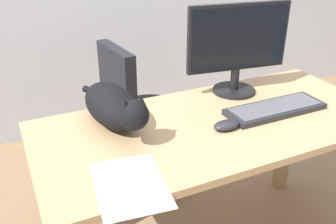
{
  "coord_description": "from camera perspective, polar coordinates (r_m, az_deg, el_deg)",
  "views": [
    {
      "loc": [
        -0.75,
        -1.13,
        1.45
      ],
      "look_at": [
        -0.19,
        0.05,
        0.79
      ],
      "focal_mm": 40.16,
      "sensor_mm": 36.0,
      "label": 1
    }
  ],
  "objects": [
    {
      "name": "desk",
      "position": [
        1.59,
        7.13,
        -4.91
      ],
      "size": [
        1.46,
        0.66,
        0.73
      ],
      "color": "tan",
      "rests_on": "ground_plane"
    },
    {
      "name": "monitor",
      "position": [
        1.74,
        10.54,
        9.87
      ],
      "size": [
        0.48,
        0.2,
        0.42
      ],
      "color": "black",
      "rests_on": "desk"
    },
    {
      "name": "paper_sheet",
      "position": [
        1.18,
        -5.76,
        -10.91
      ],
      "size": [
        0.25,
        0.32,
        0.0
      ],
      "primitive_type": "cube",
      "rotation": [
        0.0,
        0.0,
        -0.13
      ],
      "color": "white",
      "rests_on": "desk"
    },
    {
      "name": "computer_mouse",
      "position": [
        1.47,
        8.76,
        -2.01
      ],
      "size": [
        0.11,
        0.06,
        0.04
      ],
      "primitive_type": "ellipsoid",
      "color": "#232328",
      "rests_on": "desk"
    },
    {
      "name": "cat",
      "position": [
        1.48,
        -8.24,
        0.93
      ],
      "size": [
        0.21,
        0.61,
        0.2
      ],
      "color": "black",
      "rests_on": "desk"
    },
    {
      "name": "office_chair",
      "position": [
        2.2,
        -3.99,
        -2.59
      ],
      "size": [
        0.48,
        0.48,
        0.89
      ],
      "color": "black",
      "rests_on": "ground_plane"
    },
    {
      "name": "keyboard",
      "position": [
        1.66,
        15.95,
        0.48
      ],
      "size": [
        0.44,
        0.15,
        0.03
      ],
      "color": "#232328",
      "rests_on": "desk"
    }
  ]
}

